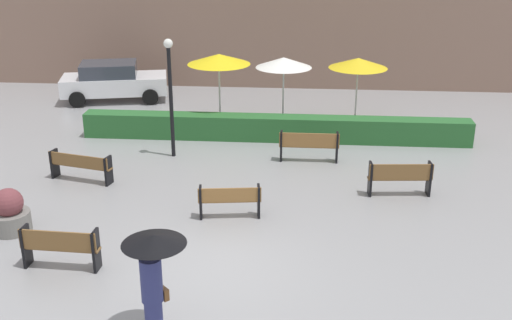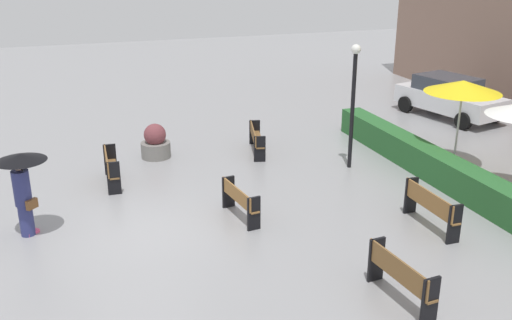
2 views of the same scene
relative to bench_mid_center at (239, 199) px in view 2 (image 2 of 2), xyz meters
The scene contains 12 objects.
ground_plane 2.45m from the bench_mid_center, 92.23° to the right, with size 60.00×60.00×0.00m, color gray.
bench_mid_center is the anchor object (origin of this frame).
bench_far_left 4.90m from the bench_mid_center, 156.15° to the left, with size 1.90×0.79×0.82m.
bench_near_left 4.24m from the bench_mid_center, 140.27° to the right, with size 1.68×0.42×0.92m.
bench_back_row 4.50m from the bench_mid_center, 64.41° to the left, with size 1.82×0.33×0.93m.
bench_far_right 4.69m from the bench_mid_center, 21.34° to the left, with size 1.72×0.48×0.93m.
pedestrian_with_umbrella 4.95m from the bench_mid_center, 98.51° to the right, with size 1.12×1.12×1.99m.
planter_pot 5.21m from the bench_mid_center, 167.30° to the right, with size 0.92×0.92×1.09m.
lamp_post 5.10m from the bench_mid_center, 118.60° to the left, with size 0.28×0.28×3.68m.
patio_umbrella_yellow 7.49m from the bench_mid_center, 99.60° to the left, with size 2.17×2.17×2.66m.
hedge_strip 6.06m from the bench_mid_center, 82.43° to the left, with size 12.94×0.70×0.83m, color #28602D.
parked_car 12.08m from the bench_mid_center, 120.04° to the left, with size 4.48×2.68×1.57m.
Camera 2 is at (12.36, -1.44, 6.18)m, focal length 40.77 mm.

